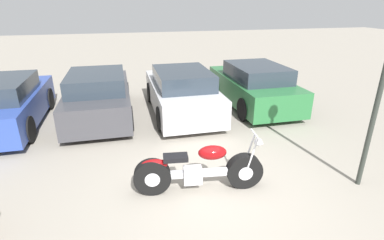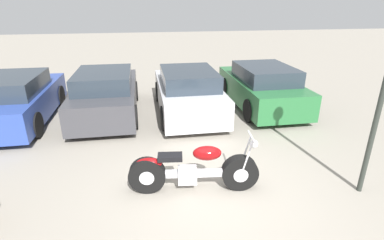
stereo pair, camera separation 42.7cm
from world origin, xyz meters
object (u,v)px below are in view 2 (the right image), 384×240
object	(u,v)px
motorcycle	(192,170)
parked_car_blue	(16,100)
parked_car_dark_grey	(106,94)
parked_car_green	(262,87)
parked_car_silver	(188,92)

from	to	relation	value
motorcycle	parked_car_blue	distance (m)	6.05
parked_car_dark_grey	parked_car_green	distance (m)	4.94
parked_car_blue	parked_car_green	distance (m)	7.41
parked_car_green	parked_car_blue	bearing A→B (deg)	-178.94
motorcycle	parked_car_silver	bearing A→B (deg)	82.33
motorcycle	parked_car_dark_grey	bearing A→B (deg)	113.85
motorcycle	parked_car_blue	world-z (taller)	parked_car_blue
parked_car_blue	parked_car_silver	size ratio (longest dim) A/B	1.00
parked_car_dark_grey	parked_car_green	xyz separation A→B (m)	(4.94, -0.04, 0.00)
parked_car_blue	parked_car_dark_grey	bearing A→B (deg)	4.17
parked_car_silver	parked_car_green	distance (m)	2.48
parked_car_green	parked_car_dark_grey	bearing A→B (deg)	179.50
parked_car_blue	motorcycle	bearing A→B (deg)	-43.44
parked_car_dark_grey	parked_car_green	bearing A→B (deg)	-0.50
parked_car_green	parked_car_silver	bearing A→B (deg)	-175.80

